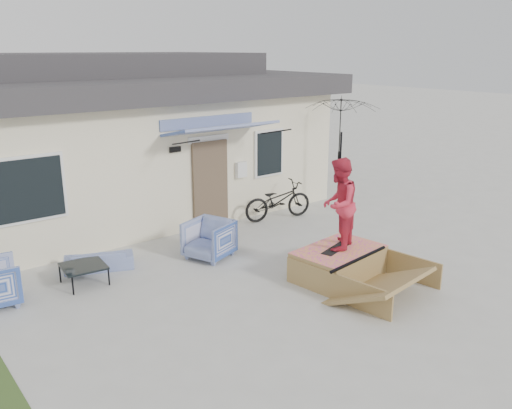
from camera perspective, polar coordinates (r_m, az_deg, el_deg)
ground at (r=9.26m, az=5.50°, el=-10.56°), size 90.00×90.00×0.00m
house at (r=15.24m, az=-15.55°, el=7.28°), size 10.80×8.49×4.10m
loveseat at (r=10.97m, az=-16.37°, el=-5.33°), size 1.36×0.84×0.51m
armchair_right at (r=11.06m, az=-5.03°, el=-3.51°), size 1.05×1.08×0.88m
coffee_table at (r=10.40m, az=-17.80°, el=-7.09°), size 0.81×0.81×0.37m
bicycle at (r=13.47m, az=2.34°, el=0.84°), size 1.92×0.99×1.17m
patio_umbrella at (r=14.13m, az=9.02°, el=6.22°), size 2.25×2.15×2.20m
skate_ramp at (r=10.28m, az=8.77°, el=-6.18°), size 1.92×2.39×0.55m
skateboard at (r=10.20m, az=8.59°, el=-4.53°), size 0.89×0.45×0.05m
skater at (r=9.92m, az=8.81°, el=0.24°), size 1.05×0.97×1.71m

